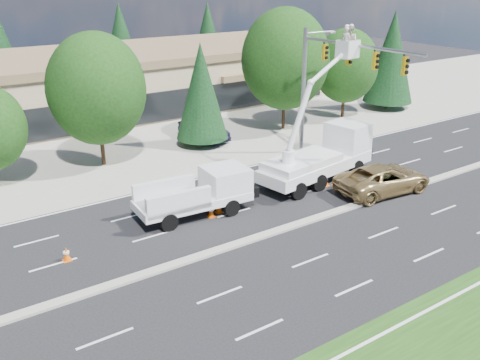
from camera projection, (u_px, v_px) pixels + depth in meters
ground at (269, 235)px, 27.35m from camera, size 140.00×140.00×0.00m
concrete_apron at (117, 140)px, 42.69m from camera, size 140.00×22.00×0.01m
road_median at (269, 234)px, 27.33m from camera, size 120.00×0.55×0.12m
strip_mall at (72, 84)px, 49.31m from camera, size 50.40×15.40×5.50m
tree_front_d at (97, 89)px, 35.34m from camera, size 6.53×6.53×9.06m
tree_front_e at (201, 91)px, 39.96m from camera, size 3.95×3.95×7.79m
tree_front_f at (285, 59)px, 43.57m from camera, size 7.21×7.21×10.00m
tree_front_g at (346, 66)px, 47.69m from camera, size 5.76×5.76×7.99m
tree_front_h at (391, 57)px, 50.75m from camera, size 4.68×4.68×9.23m
tree_back_c at (121, 40)px, 63.02m from camera, size 4.70×4.70×9.27m
tree_back_d at (208, 35)px, 69.41m from camera, size 4.53×4.53×8.93m
signal_mast at (326, 75)px, 35.83m from camera, size 2.76×10.16×9.00m
utility_pickup at (201, 197)px, 29.37m from camera, size 6.51×2.91×2.43m
bucket_truck at (325, 148)px, 34.06m from camera, size 8.81×3.80×9.57m
traffic_cone_a at (66, 254)px, 24.79m from camera, size 0.40×0.40×0.70m
traffic_cone_b at (211, 211)px, 29.20m from camera, size 0.40×0.40×0.70m
traffic_cone_c at (219, 207)px, 29.73m from camera, size 0.40×0.40×0.70m
traffic_cone_d at (326, 181)px, 33.46m from camera, size 0.40×0.40×0.70m
minivan at (383, 179)px, 32.33m from camera, size 6.39×3.43×1.71m
parked_car_east at (204, 130)px, 42.50m from camera, size 2.27×4.98×1.58m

